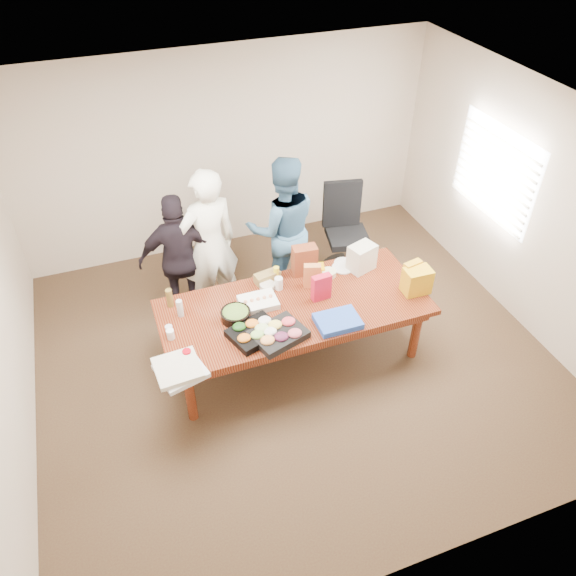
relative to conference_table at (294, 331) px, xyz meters
name	(u,v)px	position (x,y,z in m)	size (l,w,h in m)	color
floor	(294,356)	(0.00, 0.00, -0.39)	(5.50, 5.00, 0.02)	#47301E
ceiling	(296,125)	(0.00, 0.00, 2.33)	(5.50, 5.00, 0.02)	white
wall_back	(227,152)	(0.00, 2.50, 0.98)	(5.50, 0.04, 2.70)	beige
wall_front	(431,474)	(0.00, -2.50, 0.98)	(5.50, 0.04, 2.70)	beige
wall_right	(527,208)	(2.75, 0.00, 0.98)	(0.04, 5.00, 2.70)	beige
window_panel	(494,172)	(2.72, 0.60, 1.12)	(0.03, 1.40, 1.10)	white
window_blinds	(492,173)	(2.68, 0.60, 1.12)	(0.04, 1.36, 1.00)	beige
conference_table	(294,331)	(0.00, 0.00, 0.00)	(2.80, 1.20, 0.75)	#4C1C0F
office_chair	(348,234)	(1.21, 1.25, 0.21)	(0.59, 0.59, 1.17)	black
person_center	(209,245)	(-0.62, 1.09, 0.57)	(0.69, 0.45, 1.90)	white
person_right	(283,228)	(0.29, 1.18, 0.54)	(0.89, 0.69, 1.82)	#3C678B
person_left	(181,259)	(-0.95, 1.12, 0.44)	(0.95, 0.40, 1.63)	black
veggie_tray	(255,333)	(-0.52, -0.29, 0.41)	(0.48, 0.37, 0.07)	black
fruit_tray	(278,334)	(-0.31, -0.39, 0.41)	(0.50, 0.39, 0.08)	black
sheet_cake	(258,302)	(-0.35, 0.14, 0.41)	(0.39, 0.29, 0.07)	white
salad_bowl	(236,315)	(-0.63, 0.01, 0.42)	(0.30, 0.30, 0.10)	black
chip_bag_blue	(338,321)	(0.31, -0.41, 0.41)	(0.44, 0.33, 0.07)	blue
chip_bag_red	(321,287)	(0.30, 0.01, 0.52)	(0.20, 0.08, 0.30)	red
chip_bag_yellow	(411,274)	(1.30, -0.11, 0.53)	(0.20, 0.08, 0.30)	gold
chip_bag_orange	(312,276)	(0.29, 0.23, 0.52)	(0.18, 0.08, 0.28)	#D4783E
mayo_jar	(279,283)	(-0.06, 0.32, 0.45)	(0.09, 0.09, 0.14)	white
mustard_bottle	(276,274)	(-0.04, 0.46, 0.46)	(0.06, 0.06, 0.17)	yellow
dressing_bottle	(170,298)	(-1.21, 0.44, 0.48)	(0.07, 0.07, 0.21)	brown
ranch_bottle	(180,308)	(-1.14, 0.25, 0.47)	(0.06, 0.06, 0.19)	silver
banana_bunch	(313,269)	(0.39, 0.46, 0.42)	(0.25, 0.15, 0.08)	#F1AE03
bread_loaf	(267,277)	(-0.13, 0.48, 0.43)	(0.28, 0.12, 0.11)	olive
kraft_bag	(304,260)	(0.30, 0.48, 0.55)	(0.27, 0.15, 0.35)	brown
red_cup	(187,355)	(-1.21, -0.37, 0.43)	(0.08, 0.08, 0.11)	#AA000E
clear_cup_a	(170,334)	(-1.30, -0.04, 0.43)	(0.08, 0.08, 0.10)	white
clear_cup_b	(169,330)	(-1.30, 0.02, 0.42)	(0.07, 0.07, 0.10)	silver
pizza_box_lower	(181,371)	(-1.30, -0.52, 0.40)	(0.40, 0.40, 0.05)	silver
pizza_box_upper	(178,368)	(-1.32, -0.52, 0.44)	(0.40, 0.40, 0.05)	beige
plate_a	(343,268)	(0.74, 0.41, 0.38)	(0.24, 0.24, 0.01)	white
plate_b	(344,263)	(0.79, 0.48, 0.38)	(0.22, 0.22, 0.01)	silver
dip_bowl_a	(329,273)	(0.54, 0.34, 0.41)	(0.16, 0.16, 0.06)	beige
dip_bowl_b	(267,286)	(-0.18, 0.35, 0.41)	(0.16, 0.16, 0.07)	beige
grocery_bag_white	(362,257)	(0.93, 0.33, 0.53)	(0.29, 0.21, 0.31)	beige
grocery_bag_yellow	(417,281)	(1.30, -0.23, 0.52)	(0.29, 0.20, 0.29)	gold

